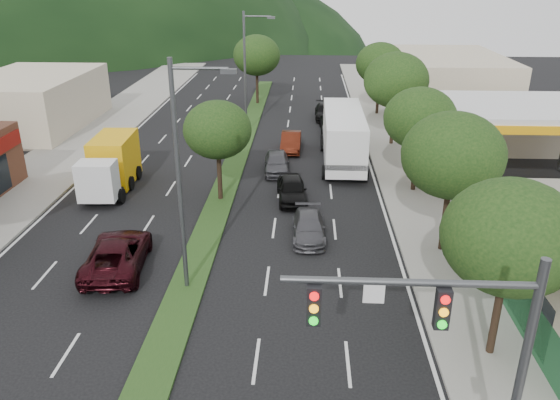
# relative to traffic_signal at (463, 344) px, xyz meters

# --- Properties ---
(sidewalk_right) EXTENTS (5.00, 90.00, 0.15)m
(sidewalk_right) POSITION_rel_traffic_signal_xyz_m (3.47, 26.54, -4.57)
(sidewalk_right) COLOR gray
(sidewalk_right) RESTS_ON ground
(sidewalk_left) EXTENTS (6.00, 90.00, 0.15)m
(sidewalk_left) POSITION_rel_traffic_signal_xyz_m (-22.03, 26.54, -4.57)
(sidewalk_left) COLOR gray
(sidewalk_left) RESTS_ON ground
(median) EXTENTS (1.60, 56.00, 0.12)m
(median) POSITION_rel_traffic_signal_xyz_m (-9.03, 29.54, -4.59)
(median) COLOR #1F3E16
(median) RESTS_ON ground
(traffic_signal) EXTENTS (6.12, 0.40, 7.00)m
(traffic_signal) POSITION_rel_traffic_signal_xyz_m (0.00, 0.00, 0.00)
(traffic_signal) COLOR #47494C
(traffic_signal) RESTS_ON ground
(gas_canopy) EXTENTS (12.20, 8.20, 5.25)m
(gas_canopy) POSITION_rel_traffic_signal_xyz_m (9.97, 23.54, 0.00)
(gas_canopy) COLOR silver
(gas_canopy) RESTS_ON ground
(bldg_left_far) EXTENTS (9.00, 14.00, 4.60)m
(bldg_left_far) POSITION_rel_traffic_signal_xyz_m (-28.03, 35.54, -2.35)
(bldg_left_far) COLOR beige
(bldg_left_far) RESTS_ON ground
(bldg_right_far) EXTENTS (10.00, 16.00, 5.20)m
(bldg_right_far) POSITION_rel_traffic_signal_xyz_m (10.47, 45.54, -2.05)
(bldg_right_far) COLOR beige
(bldg_right_far) RESTS_ON ground
(tree_r_a) EXTENTS (4.60, 4.60, 6.63)m
(tree_r_a) POSITION_rel_traffic_signal_xyz_m (2.97, 5.54, 0.17)
(tree_r_a) COLOR black
(tree_r_a) RESTS_ON sidewalk_right
(tree_r_b) EXTENTS (4.80, 4.80, 6.94)m
(tree_r_b) POSITION_rel_traffic_signal_xyz_m (2.97, 13.54, 0.39)
(tree_r_b) COLOR black
(tree_r_b) RESTS_ON sidewalk_right
(tree_r_c) EXTENTS (4.40, 4.40, 6.48)m
(tree_r_c) POSITION_rel_traffic_signal_xyz_m (2.97, 21.54, 0.10)
(tree_r_c) COLOR black
(tree_r_c) RESTS_ON sidewalk_right
(tree_r_d) EXTENTS (5.00, 5.00, 7.17)m
(tree_r_d) POSITION_rel_traffic_signal_xyz_m (2.97, 31.54, 0.54)
(tree_r_d) COLOR black
(tree_r_d) RESTS_ON sidewalk_right
(tree_r_e) EXTENTS (4.60, 4.60, 6.71)m
(tree_r_e) POSITION_rel_traffic_signal_xyz_m (2.97, 41.54, 0.25)
(tree_r_e) COLOR black
(tree_r_e) RESTS_ON sidewalk_right
(tree_med_near) EXTENTS (4.00, 4.00, 6.02)m
(tree_med_near) POSITION_rel_traffic_signal_xyz_m (-9.03, 19.54, -0.22)
(tree_med_near) COLOR black
(tree_med_near) RESTS_ON median
(tree_med_far) EXTENTS (4.80, 4.80, 6.94)m
(tree_med_far) POSITION_rel_traffic_signal_xyz_m (-9.03, 45.54, 0.36)
(tree_med_far) COLOR black
(tree_med_far) RESTS_ON median
(streetlight_near) EXTENTS (2.60, 0.25, 10.00)m
(streetlight_near) POSITION_rel_traffic_signal_xyz_m (-8.82, 9.54, 0.94)
(streetlight_near) COLOR #47494C
(streetlight_near) RESTS_ON ground
(streetlight_mid) EXTENTS (2.60, 0.25, 10.00)m
(streetlight_mid) POSITION_rel_traffic_signal_xyz_m (-8.82, 34.54, 0.94)
(streetlight_mid) COLOR #47494C
(streetlight_mid) RESTS_ON ground
(suv_maroon) EXTENTS (3.10, 5.77, 1.54)m
(suv_maroon) POSITION_rel_traffic_signal_xyz_m (-12.60, 11.08, -3.87)
(suv_maroon) COLOR black
(suv_maroon) RESTS_ON ground
(car_queue_a) EXTENTS (2.11, 4.37, 1.44)m
(car_queue_a) POSITION_rel_traffic_signal_xyz_m (-4.68, 19.71, -3.93)
(car_queue_a) COLOR black
(car_queue_a) RESTS_ON ground
(car_queue_b) EXTENTS (1.80, 4.18, 1.20)m
(car_queue_b) POSITION_rel_traffic_signal_xyz_m (-3.65, 14.71, -4.05)
(car_queue_b) COLOR #4A494E
(car_queue_b) RESTS_ON ground
(car_queue_c) EXTENTS (1.53, 4.27, 1.40)m
(car_queue_c) POSITION_rel_traffic_signal_xyz_m (-5.03, 29.71, -3.94)
(car_queue_c) COLOR #4C180C
(car_queue_c) RESTS_ON ground
(car_queue_d) EXTENTS (2.62, 5.53, 1.53)m
(car_queue_d) POSITION_rel_traffic_signal_xyz_m (-1.37, 34.71, -3.88)
(car_queue_d) COLOR black
(car_queue_d) RESTS_ON ground
(car_queue_e) EXTENTS (1.94, 4.26, 1.42)m
(car_queue_e) POSITION_rel_traffic_signal_xyz_m (-5.88, 24.71, -3.94)
(car_queue_e) COLOR #47464B
(car_queue_e) RESTS_ON ground
(car_queue_f) EXTENTS (1.93, 4.66, 1.35)m
(car_queue_f) POSITION_rel_traffic_signal_xyz_m (-2.11, 39.71, -3.97)
(car_queue_f) COLOR black
(car_queue_f) RESTS_ON ground
(box_truck) EXTENTS (2.81, 6.65, 3.22)m
(box_truck) POSITION_rel_traffic_signal_xyz_m (-16.19, 21.20, -3.12)
(box_truck) COLOR silver
(box_truck) RESTS_ON ground
(motorhome) EXTENTS (3.13, 9.72, 3.72)m
(motorhome) POSITION_rel_traffic_signal_xyz_m (-1.20, 27.00, -2.66)
(motorhome) COLOR white
(motorhome) RESTS_ON ground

